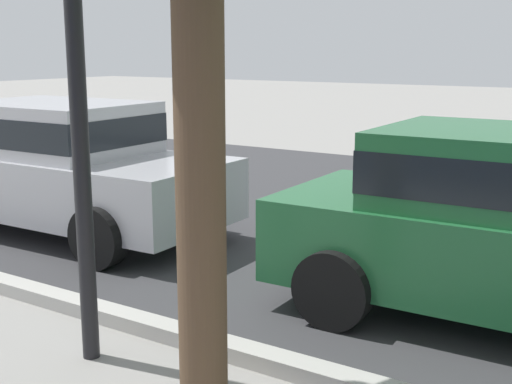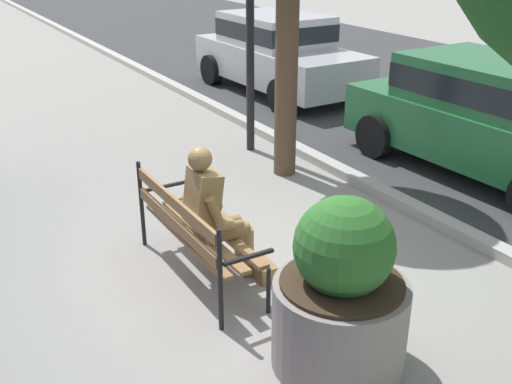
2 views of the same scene
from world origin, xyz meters
name	(u,v)px [view 1 (image 1 of 2)]	position (x,y,z in m)	size (l,w,h in m)	color
parked_car_silver	(62,163)	(-5.96, 4.66, 0.84)	(4.14, 2.00, 1.56)	#B7B7BC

